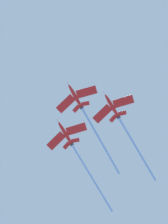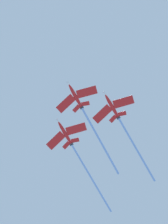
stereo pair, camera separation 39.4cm
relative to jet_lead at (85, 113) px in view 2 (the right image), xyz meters
name	(u,v)px [view 2 (the right image)]	position (x,y,z in m)	size (l,w,h in m)	color
jet_lead	(85,113)	(0.00, 0.00, 0.00)	(44.12, 24.33, 7.91)	red
jet_left_wing	(120,121)	(-5.48, 15.19, -1.56)	(42.46, 24.40, 8.06)	red
jet_right_wing	(74,148)	(-15.06, -6.84, -1.94)	(44.96, 25.56, 8.60)	red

